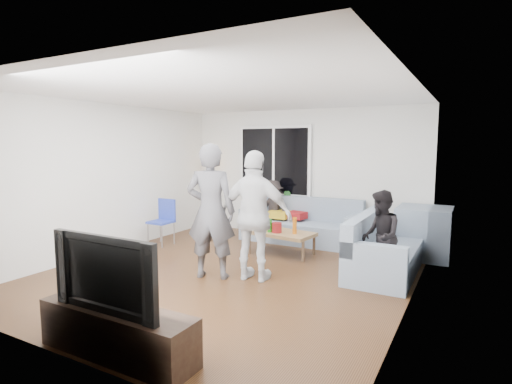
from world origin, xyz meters
The scene contains 30 objects.
floor centered at (0.00, 0.00, -0.02)m, with size 5.00×5.50×0.04m, color #56351C.
ceiling centered at (0.00, 0.00, 2.62)m, with size 5.00×5.50×0.04m, color white.
wall_back centered at (0.00, 2.77, 1.30)m, with size 5.00×0.04×2.60m, color silver.
wall_front centered at (0.00, -2.77, 1.30)m, with size 5.00×0.04×2.60m, color silver.
wall_left centered at (-2.52, 0.00, 1.30)m, with size 0.04×5.50×2.60m, color silver.
wall_right centered at (2.52, 0.00, 1.30)m, with size 0.04×5.50×2.60m, color silver.
window_frame centered at (-0.60, 2.69, 1.55)m, with size 1.62×0.06×1.47m, color white.
window_glass centered at (-0.60, 2.65, 1.55)m, with size 1.50×0.02×1.35m, color black.
window_mullion centered at (-0.60, 2.64, 1.55)m, with size 0.05×0.03×1.35m, color white.
radiator centered at (-0.60, 2.65, 0.31)m, with size 1.30×0.12×0.62m, color silver.
potted_plant centered at (-0.28, 2.62, 0.79)m, with size 0.18×0.15×0.33m, color #265F27.
vase centered at (-0.85, 2.62, 0.70)m, with size 0.15×0.15×0.15m, color silver.
sofa_back_section centered at (0.17, 2.27, 0.42)m, with size 2.30×0.85×0.85m, color gray, non-canonical shape.
sofa_right_section centered at (2.02, 1.16, 0.42)m, with size 0.85×2.00×0.85m, color gray, non-canonical shape.
sofa_corner centered at (2.41, 2.27, 0.42)m, with size 0.85×0.85×0.85m, color gray.
cushion_yellow centered at (-0.27, 2.25, 0.51)m, with size 0.38×0.32×0.14m, color #B9931B.
cushion_red centered at (0.06, 2.33, 0.51)m, with size 0.36×0.30×0.13m, color maroon.
coffee_table centered at (0.23, 1.28, 0.20)m, with size 1.10×0.60×0.40m, color #9F7C4D.
pitcher centered at (0.20, 1.16, 0.49)m, with size 0.17×0.17×0.17m, color maroon.
side_chair centered at (-2.05, 0.78, 0.43)m, with size 0.40×0.40×0.86m, color #273BAC, non-canonical shape.
floor_lamp centered at (-2.05, 2.43, 0.78)m, with size 0.32×0.32×1.56m, color orange, non-canonical shape.
player_left centered at (-0.13, -0.31, 0.96)m, with size 0.70×0.46×1.92m, color #49484D.
player_right centered at (0.47, -0.10, 0.91)m, with size 1.06×0.44×1.82m, color silver.
spectator_right centered at (2.02, 0.65, 0.64)m, with size 0.62×0.48×1.28m, color black.
spectator_back centered at (-0.45, 2.30, 0.59)m, with size 0.76×0.44×1.18m, color black.
tv_console centered at (0.38, -2.50, 0.22)m, with size 1.60×0.40×0.44m, color #322419.
television centered at (0.38, -2.50, 0.78)m, with size 1.19×0.16×0.68m, color black.
bottle_b centered at (0.07, 1.14, 0.51)m, with size 0.08×0.08×0.22m, color #1B8017.
bottle_d centered at (0.50, 1.22, 0.54)m, with size 0.07×0.07×0.28m, color orange.
bottle_a centered at (-0.08, 1.33, 0.51)m, with size 0.07×0.07×0.21m, color orange.
Camera 1 is at (3.13, -4.92, 1.89)m, focal length 28.29 mm.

